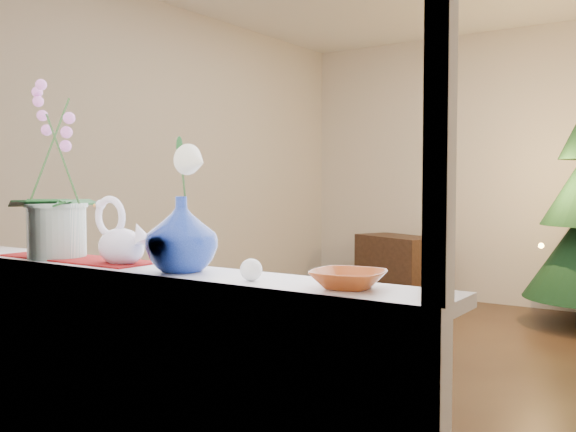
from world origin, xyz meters
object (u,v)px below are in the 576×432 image
at_px(blue_vase, 181,228).
at_px(amber_dish, 348,280).
at_px(side_table, 398,268).
at_px(orchid_pot, 56,168).
at_px(swan, 121,232).
at_px(paperweight, 251,270).

relative_size(blue_vase, amber_dish, 1.63).
distance_m(amber_dish, side_table, 4.93).
height_order(orchid_pot, blue_vase, orchid_pot).
xyz_separation_m(orchid_pot, swan, (0.36, 0.00, -0.23)).
distance_m(orchid_pot, blue_vase, 0.69).
height_order(orchid_pot, swan, orchid_pot).
distance_m(paperweight, amber_dish, 0.30).
xyz_separation_m(swan, side_table, (-0.99, 4.51, -0.70)).
bearing_deg(blue_vase, side_table, 105.89).
xyz_separation_m(swan, blue_vase, (0.30, -0.01, 0.03)).
distance_m(orchid_pot, paperweight, 1.02).
height_order(blue_vase, paperweight, blue_vase).
height_order(swan, blue_vase, blue_vase).
bearing_deg(swan, blue_vase, 2.53).
xyz_separation_m(swan, amber_dish, (0.91, 0.01, -0.09)).
bearing_deg(swan, paperweight, 0.77).
distance_m(orchid_pot, amber_dish, 1.31).
bearing_deg(blue_vase, paperweight, -5.42).
distance_m(blue_vase, paperweight, 0.33).
bearing_deg(paperweight, swan, 176.29).
bearing_deg(swan, amber_dish, 4.82).
distance_m(blue_vase, amber_dish, 0.62).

